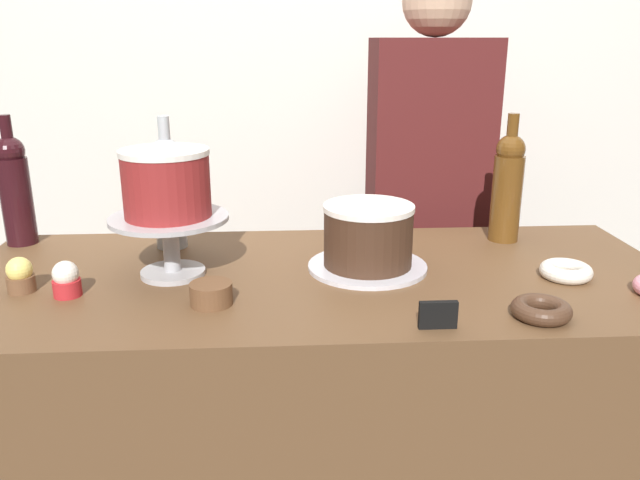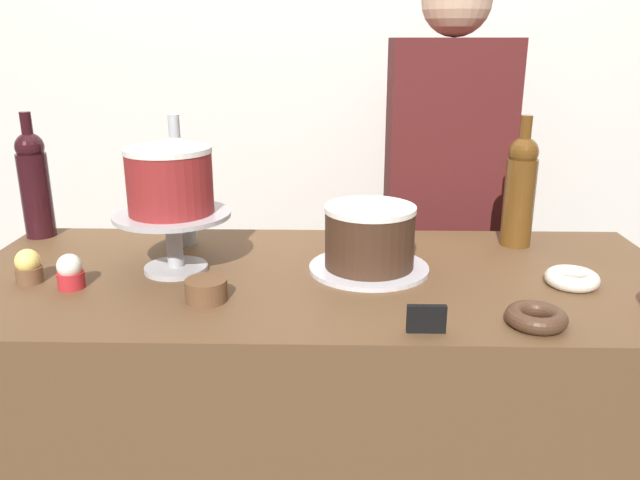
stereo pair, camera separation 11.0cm
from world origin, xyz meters
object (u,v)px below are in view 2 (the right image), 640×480
wine_bottle_dark_red (35,183)px  barista_figure (443,225)px  donut_chocolate (536,317)px  donut_sugar (572,278)px  wine_bottle_amber (520,189)px  cake_stand_pedestal (173,231)px  cookie_stack (206,290)px  wine_bottle_clear (178,188)px  price_sign_chalkboard (426,319)px  chocolate_round_cake (370,236)px  cupcake_lemon (28,267)px  cupcake_vanilla (70,272)px  white_layer_cake (170,180)px

wine_bottle_dark_red → barista_figure: barista_figure is taller
donut_chocolate → donut_sugar: (0.14, 0.20, 0.00)m
wine_bottle_amber → wine_bottle_dark_red: size_ratio=1.00×
wine_bottle_amber → barista_figure: bearing=107.9°
cake_stand_pedestal → cookie_stack: cake_stand_pedestal is taller
wine_bottle_clear → price_sign_chalkboard: 0.76m
chocolate_round_cake → cupcake_lemon: (-0.73, -0.09, -0.05)m
price_sign_chalkboard → cake_stand_pedestal: bearing=149.9°
wine_bottle_dark_red → donut_sugar: bearing=-14.2°
wine_bottle_amber → wine_bottle_dark_red: (-1.24, 0.05, 0.00)m
wine_bottle_amber → wine_bottle_clear: (-0.85, -0.00, 0.00)m
price_sign_chalkboard → barista_figure: bearing=78.7°
cupcake_vanilla → cake_stand_pedestal: bearing=28.6°
cake_stand_pedestal → cupcake_vanilla: cake_stand_pedestal is taller
wine_bottle_clear → white_layer_cake: bearing=-80.5°
cupcake_vanilla → donut_sugar: (1.06, 0.04, -0.02)m
donut_sugar → wine_bottle_amber: bearing=99.1°
cake_stand_pedestal → cookie_stack: bearing=-58.7°
cake_stand_pedestal → price_sign_chalkboard: cake_stand_pedestal is taller
wine_bottle_dark_red → cookie_stack: 0.68m
wine_bottle_amber → cupcake_lemon: wine_bottle_amber is taller
wine_bottle_clear → price_sign_chalkboard: bearing=-42.3°
cupcake_vanilla → donut_sugar: size_ratio=0.66×
cake_stand_pedestal → wine_bottle_amber: wine_bottle_amber is taller
cake_stand_pedestal → white_layer_cake: (0.00, 0.00, 0.11)m
wine_bottle_dark_red → wine_bottle_clear: same height
cupcake_lemon → donut_sugar: cupcake_lemon is taller
donut_chocolate → price_sign_chalkboard: (-0.20, -0.03, 0.01)m
wine_bottle_clear → cupcake_lemon: size_ratio=4.38×
barista_figure → wine_bottle_dark_red: bearing=-164.0°
wine_bottle_amber → cupcake_vanilla: size_ratio=4.38×
cake_stand_pedestal → wine_bottle_amber: size_ratio=0.79×
wine_bottle_amber → barista_figure: size_ratio=0.20×
cake_stand_pedestal → cupcake_vanilla: bearing=-151.4°
wine_bottle_dark_red → cookie_stack: (0.52, -0.42, -0.12)m
wine_bottle_clear → donut_chocolate: 0.90m
chocolate_round_cake → donut_sugar: chocolate_round_cake is taller
chocolate_round_cake → wine_bottle_dark_red: size_ratio=0.62×
chocolate_round_cake → wine_bottle_clear: 0.51m
cake_stand_pedestal → donut_sugar: cake_stand_pedestal is taller
wine_bottle_clear → cookie_stack: 0.41m
white_layer_cake → wine_bottle_dark_red: size_ratio=0.58×
chocolate_round_cake → price_sign_chalkboard: bearing=-74.8°
chocolate_round_cake → donut_chocolate: bearing=-44.2°
cupcake_lemon → barista_figure: 1.19m
donut_sugar → wine_bottle_clear: bearing=163.0°
barista_figure → cake_stand_pedestal: bearing=-140.4°
cake_stand_pedestal → donut_sugar: 0.87m
barista_figure → price_sign_chalkboard: bearing=-101.3°
price_sign_chalkboard → wine_bottle_clear: bearing=137.7°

